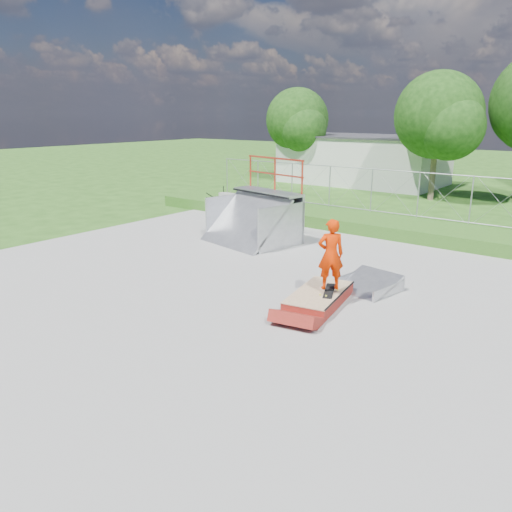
% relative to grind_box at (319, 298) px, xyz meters
% --- Properties ---
extents(ground, '(120.00, 120.00, 0.00)m').
position_rel_grind_box_xyz_m(ground, '(-1.15, -1.03, -0.17)').
color(ground, '#285217').
rests_on(ground, ground).
extents(concrete_pad, '(20.00, 16.00, 0.04)m').
position_rel_grind_box_xyz_m(concrete_pad, '(-1.15, -1.03, -0.15)').
color(concrete_pad, '#979795').
rests_on(concrete_pad, ground).
extents(grass_berm, '(24.00, 3.00, 0.50)m').
position_rel_grind_box_xyz_m(grass_berm, '(-1.15, 8.47, 0.08)').
color(grass_berm, '#285217').
rests_on(grass_berm, ground).
extents(grind_box, '(1.46, 2.38, 0.33)m').
position_rel_grind_box_xyz_m(grind_box, '(0.00, 0.00, 0.00)').
color(grind_box, maroon).
rests_on(grind_box, concrete_pad).
extents(quarter_pipe, '(3.39, 3.03, 2.96)m').
position_rel_grind_box_xyz_m(quarter_pipe, '(-5.10, 3.74, 1.32)').
color(quarter_pipe, '#9A9BA1').
rests_on(quarter_pipe, concrete_pad).
extents(flat_bank_ramp, '(1.56, 1.63, 0.41)m').
position_rel_grind_box_xyz_m(flat_bank_ramp, '(0.52, 1.59, 0.04)').
color(flat_bank_ramp, '#9A9BA1').
rests_on(flat_bank_ramp, concrete_pad).
extents(skateboard, '(0.51, 0.82, 0.13)m').
position_rel_grind_box_xyz_m(skateboard, '(0.24, 0.06, 0.21)').
color(skateboard, black).
rests_on(skateboard, grind_box).
extents(skater, '(0.73, 0.72, 1.71)m').
position_rel_grind_box_xyz_m(skater, '(0.24, 0.06, 1.06)').
color(skater, red).
rests_on(skater, grind_box).
extents(concrete_stairs, '(1.50, 1.60, 0.80)m').
position_rel_grind_box_xyz_m(concrete_stairs, '(-9.65, 7.67, 0.23)').
color(concrete_stairs, '#979795').
rests_on(concrete_stairs, ground).
extents(chain_link_fence, '(20.00, 0.06, 1.80)m').
position_rel_grind_box_xyz_m(chain_link_fence, '(-1.15, 9.47, 1.23)').
color(chain_link_fence, '#9A9DA3').
rests_on(chain_link_fence, grass_berm).
extents(utility_building_flat, '(10.00, 6.00, 3.00)m').
position_rel_grind_box_xyz_m(utility_building_flat, '(-9.15, 20.97, 1.33)').
color(utility_building_flat, silver).
rests_on(utility_building_flat, ground).
extents(tree_left_near, '(4.76, 4.48, 6.65)m').
position_rel_grind_box_xyz_m(tree_left_near, '(-2.90, 16.80, 4.07)').
color(tree_left_near, brown).
rests_on(tree_left_near, ground).
extents(tree_left_far, '(4.42, 4.16, 6.18)m').
position_rel_grind_box_xyz_m(tree_left_far, '(-12.92, 18.81, 3.77)').
color(tree_left_far, brown).
rests_on(tree_left_far, ground).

